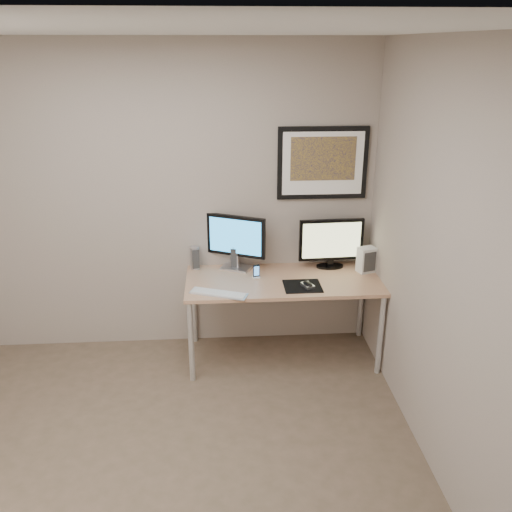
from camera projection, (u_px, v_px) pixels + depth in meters
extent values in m
plane|color=brown|center=(148.00, 476.00, 3.41)|extent=(3.60, 3.60, 0.00)
plane|color=white|center=(107.00, 30.00, 2.46)|extent=(3.60, 3.60, 0.00)
plane|color=gray|center=(161.00, 203.00, 4.51)|extent=(3.60, 0.00, 3.60)
plane|color=gray|center=(454.00, 280.00, 3.05)|extent=(0.00, 3.40, 3.40)
cube|color=#A26D4E|center=(283.00, 281.00, 4.47)|extent=(1.60, 0.70, 0.03)
cylinder|color=silver|center=(191.00, 342.00, 4.26)|extent=(0.04, 0.04, 0.70)
cylinder|color=silver|center=(194.00, 306.00, 4.84)|extent=(0.04, 0.04, 0.70)
cylinder|color=silver|center=(380.00, 335.00, 4.36)|extent=(0.04, 0.04, 0.70)
cylinder|color=silver|center=(361.00, 301.00, 4.94)|extent=(0.04, 0.04, 0.70)
cube|color=black|center=(323.00, 163.00, 4.47)|extent=(0.75, 0.03, 0.60)
cube|color=white|center=(323.00, 164.00, 4.45)|extent=(0.67, 0.00, 0.52)
cube|color=gold|center=(323.00, 159.00, 4.44)|extent=(0.54, 0.00, 0.36)
cube|color=#BDBDC2|center=(236.00, 267.00, 4.67)|extent=(0.29, 0.25, 0.02)
cube|color=#BDBDC2|center=(236.00, 261.00, 4.65)|extent=(0.06, 0.05, 0.10)
cube|color=black|center=(236.00, 236.00, 4.57)|extent=(0.49, 0.25, 0.35)
cube|color=#2281C1|center=(236.00, 237.00, 4.55)|extent=(0.42, 0.20, 0.30)
cube|color=black|center=(330.00, 266.00, 4.70)|extent=(0.24, 0.14, 0.02)
cube|color=black|center=(330.00, 262.00, 4.68)|extent=(0.06, 0.04, 0.05)
cube|color=black|center=(331.00, 240.00, 4.61)|extent=(0.56, 0.06, 0.36)
cube|color=#C5C688|center=(332.00, 240.00, 4.59)|extent=(0.50, 0.03, 0.31)
cylinder|color=#BDBDC2|center=(195.00, 258.00, 4.64)|extent=(0.10, 0.10, 0.20)
cylinder|color=#BDBDC2|center=(235.00, 256.00, 4.66)|extent=(0.09, 0.09, 0.20)
cube|color=black|center=(256.00, 271.00, 4.46)|extent=(0.07, 0.07, 0.12)
cube|color=silver|center=(219.00, 293.00, 4.19)|extent=(0.47, 0.27, 0.02)
cube|color=black|center=(302.00, 286.00, 4.33)|extent=(0.30, 0.27, 0.00)
ellipsoid|color=black|center=(308.00, 284.00, 4.31)|extent=(0.10, 0.13, 0.04)
cube|color=silver|center=(366.00, 260.00, 4.57)|extent=(0.17, 0.14, 0.22)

